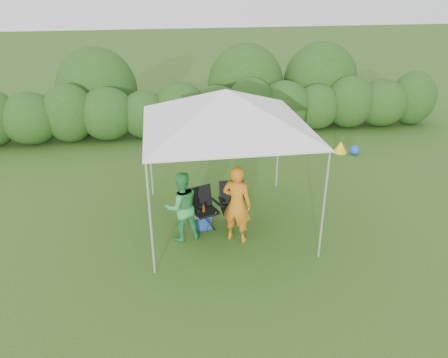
{
  "coord_description": "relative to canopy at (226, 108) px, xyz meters",
  "views": [
    {
      "loc": [
        -1.26,
        -7.33,
        4.79
      ],
      "look_at": [
        -0.05,
        0.4,
        1.05
      ],
      "focal_mm": 35.0,
      "sensor_mm": 36.0,
      "label": 1
    }
  ],
  "objects": [
    {
      "name": "cooler",
      "position": [
        -0.54,
        -0.16,
        -2.29
      ],
      "size": [
        0.45,
        0.37,
        0.34
      ],
      "rotation": [
        0.0,
        0.0,
        0.2
      ],
      "color": "#1F4A92",
      "rests_on": "ground"
    },
    {
      "name": "man",
      "position": [
        0.1,
        -0.69,
        -1.68
      ],
      "size": [
        0.69,
        0.62,
        1.57
      ],
      "primitive_type": "imported",
      "rotation": [
        0.0,
        0.0,
        2.59
      ],
      "color": "#C76F16",
      "rests_on": "ground"
    },
    {
      "name": "chair_right",
      "position": [
        0.13,
        -0.07,
        -1.95
      ],
      "size": [
        0.58,
        0.52,
        0.91
      ],
      "rotation": [
        0.0,
        0.0,
        0.02
      ],
      "color": "black",
      "rests_on": "ground"
    },
    {
      "name": "chair_left",
      "position": [
        -0.47,
        -0.08,
        -1.98
      ],
      "size": [
        0.63,
        0.6,
        0.85
      ],
      "rotation": [
        0.0,
        0.0,
        0.35
      ],
      "color": "black",
      "rests_on": "ground"
    },
    {
      "name": "hedge",
      "position": [
        0.1,
        5.5,
        -1.63
      ],
      "size": [
        16.13,
        1.53,
        1.8
      ],
      "color": "#254D18",
      "rests_on": "ground"
    },
    {
      "name": "ground",
      "position": [
        0.0,
        -0.5,
        -2.46
      ],
      "size": [
        70.0,
        70.0,
        0.0
      ],
      "primitive_type": "plane",
      "color": "#365C1C"
    },
    {
      "name": "lawn_toy",
      "position": [
        4.0,
        3.28,
        -2.3
      ],
      "size": [
        0.67,
        0.56,
        0.34
      ],
      "color": "yellow",
      "rests_on": "ground"
    },
    {
      "name": "bottle",
      "position": [
        -0.48,
        -0.2,
        -2.01
      ],
      "size": [
        0.06,
        0.06,
        0.23
      ],
      "primitive_type": "cylinder",
      "color": "#592D0C",
      "rests_on": "cooler"
    },
    {
      "name": "canopy",
      "position": [
        0.0,
        0.0,
        0.0
      ],
      "size": [
        3.1,
        3.1,
        2.83
      ],
      "color": "silver",
      "rests_on": "ground"
    },
    {
      "name": "woman",
      "position": [
        -0.93,
        -0.48,
        -1.75
      ],
      "size": [
        0.79,
        0.68,
        1.42
      ],
      "primitive_type": "imported",
      "rotation": [
        0.0,
        0.0,
        3.37
      ],
      "color": "green",
      "rests_on": "ground"
    }
  ]
}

